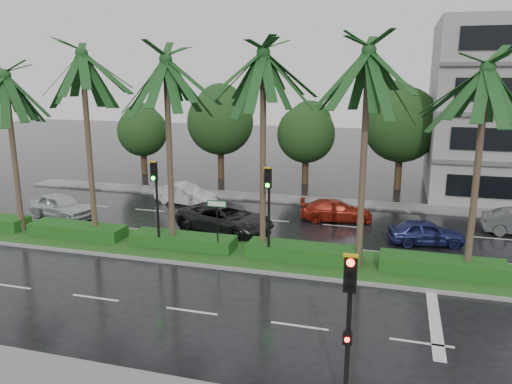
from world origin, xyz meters
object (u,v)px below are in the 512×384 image
(car_darkgrey, at_px, (225,218))
(car_red, at_px, (336,210))
(car_silver, at_px, (61,206))
(car_white, at_px, (185,194))
(street_sign, at_px, (217,214))
(signal_near, at_px, (348,329))
(car_blue, at_px, (426,232))
(signal_median_left, at_px, (156,192))

(car_darkgrey, xyz_separation_m, car_red, (5.52, 3.84, -0.16))
(car_silver, height_order, car_white, car_silver)
(street_sign, distance_m, car_darkgrey, 4.05)
(signal_near, bearing_deg, car_silver, 143.68)
(car_red, relative_size, car_blue, 1.13)
(street_sign, bearing_deg, car_blue, 25.69)
(car_darkgrey, bearing_deg, signal_median_left, 168.80)
(signal_median_left, height_order, car_silver, signal_median_left)
(car_red, bearing_deg, car_blue, -131.53)
(street_sign, distance_m, car_red, 8.97)
(street_sign, bearing_deg, car_darkgrey, 103.92)
(car_white, xyz_separation_m, car_darkgrey, (4.50, -4.81, 0.08))
(car_white, xyz_separation_m, car_red, (10.02, -0.97, -0.08))
(car_blue, bearing_deg, signal_near, 158.54)
(car_red, distance_m, car_blue, 5.73)
(car_white, bearing_deg, signal_median_left, -150.39)
(car_red, xyz_separation_m, car_blue, (4.90, -2.98, 0.03))
(signal_median_left, height_order, street_sign, signal_median_left)
(car_darkgrey, bearing_deg, street_sign, -149.11)
(car_silver, xyz_separation_m, car_blue, (20.72, 1.05, -0.10))
(signal_median_left, xyz_separation_m, car_red, (7.60, 7.73, -2.39))
(signal_median_left, relative_size, street_sign, 1.68)
(car_red, height_order, car_blue, car_blue)
(car_darkgrey, relative_size, car_blue, 1.48)
(street_sign, bearing_deg, car_silver, 162.58)
(car_silver, bearing_deg, signal_near, -110.77)
(car_darkgrey, distance_m, car_blue, 10.45)
(car_white, height_order, car_blue, car_white)
(street_sign, height_order, car_silver, street_sign)
(signal_median_left, height_order, car_red, signal_median_left)
(car_white, distance_m, car_red, 10.07)
(car_darkgrey, distance_m, car_red, 6.73)
(signal_near, height_order, car_red, signal_near)
(car_blue, bearing_deg, car_silver, 81.26)
(street_sign, xyz_separation_m, car_silver, (-11.22, 3.52, -1.38))
(street_sign, height_order, car_red, street_sign)
(car_silver, height_order, car_blue, car_silver)
(car_white, bearing_deg, car_blue, -90.74)
(car_white, bearing_deg, car_darkgrey, -122.84)
(street_sign, distance_m, car_white, 10.20)
(street_sign, relative_size, car_red, 0.62)
(street_sign, bearing_deg, signal_median_left, -176.53)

